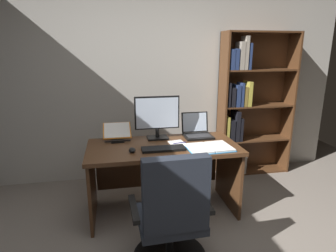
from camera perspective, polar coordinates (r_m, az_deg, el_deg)
name	(u,v)px	position (r m, az deg, el deg)	size (l,w,h in m)	color
wall_back	(160,80)	(3.78, -1.53, 9.13)	(4.88, 0.12, 2.58)	#B2ADA3
desk	(162,162)	(3.04, -1.22, -7.13)	(1.52, 0.73, 0.74)	#4C2D19
bookshelf	(247,109)	(3.98, 15.45, 3.36)	(0.99, 0.30, 1.90)	#4C2D19
office_chair	(172,221)	(2.30, 0.81, -18.50)	(0.62, 0.60, 0.98)	black
monitor	(157,117)	(3.05, -2.18, 1.72)	(0.48, 0.16, 0.46)	black
laptop	(197,131)	(3.20, 5.82, -1.09)	(0.31, 0.30, 0.25)	black
keyboard	(163,149)	(2.76, -0.95, -4.57)	(0.42, 0.15, 0.02)	black
computer_mouse	(132,150)	(2.73, -7.19, -4.78)	(0.06, 0.10, 0.04)	black
reading_stand_with_book	(117,132)	(3.11, -10.14, -1.22)	(0.30, 0.26, 0.16)	black
open_binder	(209,148)	(2.82, 8.26, -4.28)	(0.46, 0.35, 0.02)	#2D84C6
notepad	(178,144)	(2.93, 1.99, -3.56)	(0.15, 0.21, 0.01)	white
pen	(180,143)	(2.93, 2.38, -3.37)	(0.01, 0.01, 0.14)	navy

